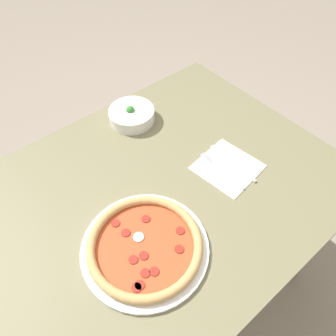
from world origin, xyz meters
name	(u,v)px	position (x,y,z in m)	size (l,w,h in m)	color
ground_plane	(162,280)	(0.00, 0.00, 0.00)	(8.00, 8.00, 0.00)	gray
dining_table	(159,207)	(0.00, 0.00, 0.67)	(1.20, 0.92, 0.78)	#706B4C
pizza	(145,246)	(-0.16, -0.14, 0.80)	(0.36, 0.36, 0.04)	white
bowl	(132,114)	(0.13, 0.32, 0.81)	(0.18, 0.18, 0.07)	white
napkin	(228,167)	(0.24, -0.08, 0.78)	(0.22, 0.22, 0.00)	white
fork	(222,171)	(0.21, -0.08, 0.78)	(0.02, 0.20, 0.00)	silver
knife	(234,165)	(0.26, -0.09, 0.78)	(0.02, 0.21, 0.01)	silver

